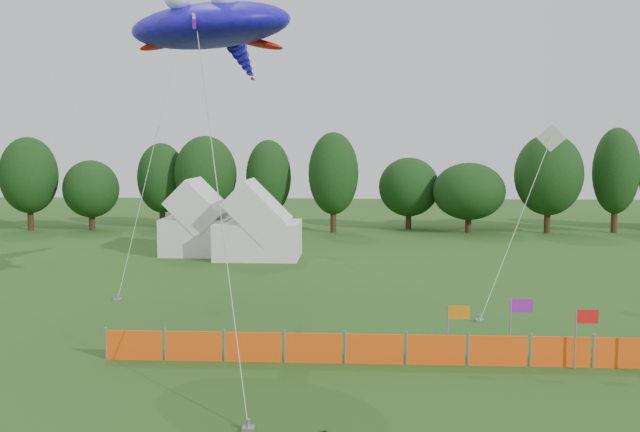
# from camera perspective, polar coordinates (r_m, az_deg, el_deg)

# --- Properties ---
(treeline) EXTENTS (104.57, 8.78, 8.36)m
(treeline) POSITION_cam_1_polar(r_m,az_deg,el_deg) (58.64, 3.65, 2.85)
(treeline) COLOR #382314
(treeline) RESTS_ON ground
(tent_left) EXTENTS (4.45, 4.45, 3.93)m
(tent_left) POSITION_cam_1_polar(r_m,az_deg,el_deg) (47.46, -9.66, -0.59)
(tent_left) COLOR silver
(tent_left) RESTS_ON ground
(tent_right) EXTENTS (5.30, 4.24, 3.74)m
(tent_right) POSITION_cam_1_polar(r_m,az_deg,el_deg) (45.10, -4.96, -0.98)
(tent_right) COLOR white
(tent_right) RESTS_ON ground
(barrier_fence) EXTENTS (21.90, 0.06, 1.00)m
(barrier_fence) POSITION_cam_1_polar(r_m,az_deg,el_deg) (23.92, 9.24, -10.53)
(barrier_fence) COLOR #FE510E
(barrier_fence) RESTS_ON ground
(flag_row) EXTENTS (10.73, 0.78, 2.27)m
(flag_row) POSITION_cam_1_polar(r_m,az_deg,el_deg) (24.68, 22.38, -8.27)
(flag_row) COLOR gray
(flag_row) RESTS_ON ground
(stingray_kite) EXTENTS (8.63, 19.98, 12.97)m
(stingray_kite) POSITION_cam_1_polar(r_m,az_deg,el_deg) (29.25, -8.54, 14.60)
(stingray_kite) COLOR #1F10E9
(stingray_kite) RESTS_ON ground
(small_kite_white) EXTENTS (5.46, 7.84, 8.20)m
(small_kite_white) POSITION_cam_1_polar(r_m,az_deg,el_deg) (35.42, 16.97, 3.19)
(small_kite_white) COLOR white
(small_kite_white) RESTS_ON ground
(small_kite_dark) EXTENTS (1.68, 8.53, 13.67)m
(small_kite_dark) POSITION_cam_1_polar(r_m,az_deg,el_deg) (37.94, -12.91, 6.54)
(small_kite_dark) COLOR black
(small_kite_dark) RESTS_ON ground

